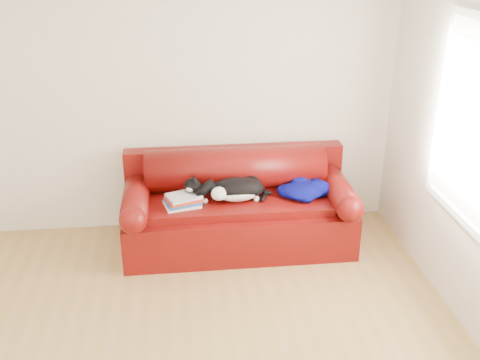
{
  "coord_description": "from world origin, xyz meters",
  "views": [
    {
      "loc": [
        0.18,
        -3.15,
        2.74
      ],
      "look_at": [
        0.69,
        1.35,
        0.73
      ],
      "focal_mm": 42.0,
      "sensor_mm": 36.0,
      "label": 1
    }
  ],
  "objects_px": {
    "book_stack": "(183,200)",
    "blanket": "(304,189)",
    "sofa_base": "(238,222)",
    "cat": "(236,190)"
  },
  "relations": [
    {
      "from": "book_stack",
      "to": "sofa_base",
      "type": "bearing_deg",
      "value": 13.42
    },
    {
      "from": "blanket",
      "to": "book_stack",
      "type": "bearing_deg",
      "value": -176.05
    },
    {
      "from": "book_stack",
      "to": "blanket",
      "type": "height_order",
      "value": "blanket"
    },
    {
      "from": "sofa_base",
      "to": "book_stack",
      "type": "relative_size",
      "value": 5.95
    },
    {
      "from": "sofa_base",
      "to": "blanket",
      "type": "xyz_separation_m",
      "value": [
        0.61,
        -0.04,
        0.33
      ]
    },
    {
      "from": "sofa_base",
      "to": "blanket",
      "type": "bearing_deg",
      "value": -4.2
    },
    {
      "from": "sofa_base",
      "to": "cat",
      "type": "relative_size",
      "value": 2.92
    },
    {
      "from": "blanket",
      "to": "cat",
      "type": "bearing_deg",
      "value": -178.53
    },
    {
      "from": "sofa_base",
      "to": "book_stack",
      "type": "bearing_deg",
      "value": -166.58
    },
    {
      "from": "sofa_base",
      "to": "blanket",
      "type": "relative_size",
      "value": 3.71
    }
  ]
}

